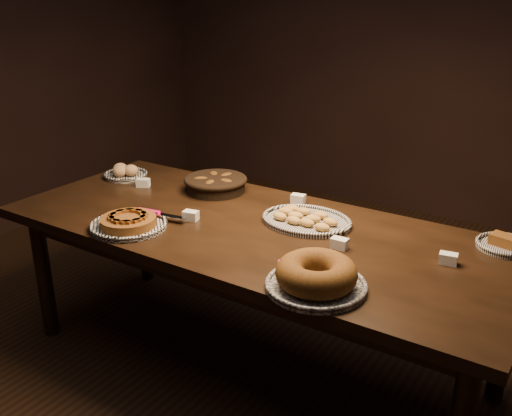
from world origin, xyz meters
The scene contains 9 objects.
ground centered at (0.00, 0.00, 0.00)m, with size 5.00×5.00×0.00m, color black.
buffet_table centered at (0.00, 0.00, 0.68)m, with size 2.40×1.00×0.75m.
apple_tart_plate centered at (-0.46, -0.33, 0.77)m, with size 0.37×0.37×0.07m.
madeleine_platter centered at (0.18, 0.17, 0.77)m, with size 0.43×0.35×0.05m.
bundt_cake_plate centered at (0.51, -0.36, 0.80)m, with size 0.38×0.37×0.12m.
croissant_basket centered at (-0.44, 0.30, 0.80)m, with size 0.35×0.35×0.09m.
bread_roll_plate centered at (-1.02, 0.20, 0.78)m, with size 0.25×0.25×0.08m.
loaf_plate centered at (1.02, 0.38, 0.77)m, with size 0.24×0.24×0.06m.
tent_cards centered at (0.04, 0.10, 0.77)m, with size 1.75×0.54×0.04m.
Camera 1 is at (1.33, -2.02, 1.77)m, focal length 40.00 mm.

